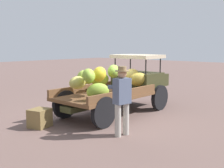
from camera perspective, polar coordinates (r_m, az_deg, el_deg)
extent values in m
plane|color=brown|center=(9.02, -1.21, -6.13)|extent=(60.00, 60.00, 0.00)
cube|color=#36361C|center=(8.93, 0.42, -3.15)|extent=(4.01, 0.51, 0.16)
cylinder|color=black|center=(10.54, 2.25, -1.74)|extent=(0.85, 0.16, 0.85)
cylinder|color=black|center=(9.64, 9.69, -2.76)|extent=(0.85, 0.16, 0.85)
cylinder|color=black|center=(8.57, -9.58, -4.07)|extent=(0.85, 0.16, 0.85)
cylinder|color=black|center=(7.44, -1.68, -5.80)|extent=(0.85, 0.16, 0.85)
cube|color=brown|center=(8.57, -1.54, -2.40)|extent=(3.03, 1.77, 0.10)
cube|color=brown|center=(9.09, -5.26, -0.81)|extent=(3.00, 0.13, 0.22)
cube|color=brown|center=(8.03, 2.67, -1.94)|extent=(3.00, 0.13, 0.22)
cube|color=#36361C|center=(9.82, 5.17, 0.80)|extent=(1.13, 1.54, 0.55)
cube|color=#36361C|center=(10.57, 8.03, 0.95)|extent=(0.72, 1.08, 0.44)
cylinder|color=black|center=(10.51, 3.76, 4.29)|extent=(0.04, 0.04, 0.55)
cylinder|color=black|center=(9.78, 9.81, 3.93)|extent=(0.04, 0.04, 0.55)
cylinder|color=black|center=(9.82, 0.64, 4.06)|extent=(0.04, 0.04, 0.55)
cylinder|color=black|center=(9.04, 6.90, 3.67)|extent=(0.04, 0.04, 0.55)
cube|color=#C3B294|center=(9.76, 5.23, 5.62)|extent=(1.25, 1.54, 0.12)
ellipsoid|color=tan|center=(7.95, -6.98, 0.28)|extent=(0.71, 0.56, 0.43)
ellipsoid|color=#90AE39|center=(8.22, -5.84, 1.44)|extent=(0.80, 0.79, 0.53)
ellipsoid|color=#85AD2B|center=(8.39, -4.79, 1.35)|extent=(0.69, 0.68, 0.53)
ellipsoid|color=#94B92E|center=(8.81, -2.41, 0.84)|extent=(0.69, 0.61, 0.55)
ellipsoid|color=gold|center=(9.15, 4.04, 1.76)|extent=(0.61, 0.42, 0.44)
ellipsoid|color=#93BA39|center=(7.52, -2.88, -1.52)|extent=(0.80, 0.76, 0.58)
ellipsoid|color=#83AF39|center=(8.89, 0.31, 2.61)|extent=(0.71, 0.64, 0.44)
ellipsoid|color=gold|center=(9.05, 5.41, 0.96)|extent=(0.74, 0.70, 0.57)
ellipsoid|color=gold|center=(8.18, -2.61, 2.02)|extent=(0.78, 0.78, 0.56)
ellipsoid|color=#8DB437|center=(7.60, -4.77, 1.71)|extent=(0.74, 0.74, 0.48)
cylinder|color=#B3AEA3|center=(6.75, 1.21, -7.46)|extent=(0.15, 0.15, 0.79)
cylinder|color=#B3AEA3|center=(6.92, 2.85, -7.09)|extent=(0.15, 0.15, 0.79)
cube|color=slate|center=(6.68, 2.07, -1.43)|extent=(0.43, 0.30, 0.61)
cylinder|color=slate|center=(6.68, 0.86, -0.64)|extent=(0.29, 0.40, 0.10)
cylinder|color=slate|center=(6.81, 2.14, -0.48)|extent=(0.36, 0.35, 0.10)
sphere|color=tan|center=(6.63, 2.09, 2.12)|extent=(0.22, 0.22, 0.22)
cylinder|color=#927751|center=(6.62, 2.09, 2.69)|extent=(0.34, 0.34, 0.02)
cylinder|color=#927751|center=(6.62, 2.09, 3.21)|extent=(0.20, 0.20, 0.10)
cube|color=olive|center=(7.81, -14.49, -6.72)|extent=(0.63, 0.60, 0.50)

